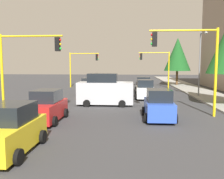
{
  "coord_description": "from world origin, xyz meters",
  "views": [
    {
      "loc": [
        22.79,
        1.72,
        3.57
      ],
      "look_at": [
        0.32,
        0.04,
        1.2
      ],
      "focal_mm": 38.72,
      "sensor_mm": 36.0,
      "label": 1
    }
  ],
  "objects_px": {
    "street_lamp_curbside": "(201,57)",
    "car_red": "(46,107)",
    "car_yellow": "(9,130)",
    "delivery_van_silver": "(105,91)",
    "car_blue": "(159,106)",
    "traffic_signal_far_right": "(82,63)",
    "car_orange": "(89,87)",
    "traffic_signal_near_right": "(26,58)",
    "car_black": "(143,85)",
    "car_white": "(145,90)",
    "traffic_signal_near_left": "(190,55)",
    "tree_roadside_far": "(178,54)",
    "traffic_signal_far_left": "(156,62)"
  },
  "relations": [
    {
      "from": "car_white",
      "to": "street_lamp_curbside",
      "type": "bearing_deg",
      "value": 100.59
    },
    {
      "from": "street_lamp_curbside",
      "to": "tree_roadside_far",
      "type": "distance_m",
      "value": 14.42
    },
    {
      "from": "car_yellow",
      "to": "car_white",
      "type": "distance_m",
      "value": 17.32
    },
    {
      "from": "tree_roadside_far",
      "to": "car_black",
      "type": "bearing_deg",
      "value": -31.03
    },
    {
      "from": "traffic_signal_far_left",
      "to": "car_blue",
      "type": "xyz_separation_m",
      "value": [
        21.15,
        -2.07,
        -2.95
      ]
    },
    {
      "from": "traffic_signal_far_right",
      "to": "car_red",
      "type": "bearing_deg",
      "value": 5.54
    },
    {
      "from": "delivery_van_silver",
      "to": "car_blue",
      "type": "distance_m",
      "value": 6.55
    },
    {
      "from": "traffic_signal_far_left",
      "to": "car_orange",
      "type": "xyz_separation_m",
      "value": [
        9.03,
        -8.67,
        -2.95
      ]
    },
    {
      "from": "car_blue",
      "to": "traffic_signal_near_right",
      "type": "bearing_deg",
      "value": -97.07
    },
    {
      "from": "car_red",
      "to": "car_blue",
      "type": "relative_size",
      "value": 1.05
    },
    {
      "from": "car_orange",
      "to": "traffic_signal_far_right",
      "type": "bearing_deg",
      "value": -163.78
    },
    {
      "from": "traffic_signal_far_right",
      "to": "street_lamp_curbside",
      "type": "relative_size",
      "value": 0.76
    },
    {
      "from": "delivery_van_silver",
      "to": "car_blue",
      "type": "xyz_separation_m",
      "value": [
        5.15,
        4.03,
        -0.39
      ]
    },
    {
      "from": "car_orange",
      "to": "traffic_signal_near_left",
      "type": "bearing_deg",
      "value": 38.6
    },
    {
      "from": "delivery_van_silver",
      "to": "car_orange",
      "type": "bearing_deg",
      "value": -159.79
    },
    {
      "from": "delivery_van_silver",
      "to": "car_orange",
      "type": "xyz_separation_m",
      "value": [
        -6.97,
        -2.57,
        -0.39
      ]
    },
    {
      "from": "car_red",
      "to": "car_black",
      "type": "height_order",
      "value": "same"
    },
    {
      "from": "street_lamp_curbside",
      "to": "car_orange",
      "type": "xyz_separation_m",
      "value": [
        -1.36,
        -12.22,
        -3.45
      ]
    },
    {
      "from": "traffic_signal_near_right",
      "to": "street_lamp_curbside",
      "type": "height_order",
      "value": "street_lamp_curbside"
    },
    {
      "from": "traffic_signal_near_left",
      "to": "traffic_signal_far_left",
      "type": "distance_m",
      "value": 20.0
    },
    {
      "from": "tree_roadside_far",
      "to": "car_red",
      "type": "bearing_deg",
      "value": -26.32
    },
    {
      "from": "car_orange",
      "to": "car_white",
      "type": "xyz_separation_m",
      "value": [
        2.46,
        6.3,
        0.0
      ]
    },
    {
      "from": "car_black",
      "to": "car_blue",
      "type": "xyz_separation_m",
      "value": [
        15.0,
        0.19,
        -0.0
      ]
    },
    {
      "from": "car_yellow",
      "to": "street_lamp_curbside",
      "type": "bearing_deg",
      "value": 144.31
    },
    {
      "from": "street_lamp_curbside",
      "to": "delivery_van_silver",
      "type": "distance_m",
      "value": 11.57
    },
    {
      "from": "traffic_signal_near_left",
      "to": "street_lamp_curbside",
      "type": "xyz_separation_m",
      "value": [
        -9.61,
        3.46,
        0.14
      ]
    },
    {
      "from": "traffic_signal_near_right",
      "to": "car_yellow",
      "type": "distance_m",
      "value": 8.59
    },
    {
      "from": "car_yellow",
      "to": "traffic_signal_near_right",
      "type": "bearing_deg",
      "value": -161.38
    },
    {
      "from": "traffic_signal_near_right",
      "to": "delivery_van_silver",
      "type": "bearing_deg",
      "value": 127.3
    },
    {
      "from": "traffic_signal_far_right",
      "to": "car_red",
      "type": "relative_size",
      "value": 1.37
    },
    {
      "from": "traffic_signal_far_left",
      "to": "street_lamp_curbside",
      "type": "xyz_separation_m",
      "value": [
        10.39,
        3.54,
        0.5
      ]
    },
    {
      "from": "car_orange",
      "to": "car_red",
      "type": "bearing_deg",
      "value": -2.03
    },
    {
      "from": "traffic_signal_far_right",
      "to": "car_orange",
      "type": "height_order",
      "value": "traffic_signal_far_right"
    },
    {
      "from": "traffic_signal_near_left",
      "to": "tree_roadside_far",
      "type": "bearing_deg",
      "value": 171.1
    },
    {
      "from": "street_lamp_curbside",
      "to": "car_red",
      "type": "bearing_deg",
      "value": -46.92
    },
    {
      "from": "traffic_signal_near_left",
      "to": "traffic_signal_near_right",
      "type": "distance_m",
      "value": 11.44
    },
    {
      "from": "traffic_signal_far_left",
      "to": "car_white",
      "type": "distance_m",
      "value": 12.1
    },
    {
      "from": "car_blue",
      "to": "traffic_signal_far_right",
      "type": "bearing_deg",
      "value": -156.43
    },
    {
      "from": "tree_roadside_far",
      "to": "car_blue",
      "type": "bearing_deg",
      "value": -13.24
    },
    {
      "from": "traffic_signal_near_right",
      "to": "car_yellow",
      "type": "bearing_deg",
      "value": 18.62
    },
    {
      "from": "street_lamp_curbside",
      "to": "car_orange",
      "type": "height_order",
      "value": "street_lamp_curbside"
    },
    {
      "from": "traffic_signal_far_right",
      "to": "traffic_signal_far_left",
      "type": "height_order",
      "value": "traffic_signal_far_left"
    },
    {
      "from": "street_lamp_curbside",
      "to": "car_white",
      "type": "bearing_deg",
      "value": -79.41
    },
    {
      "from": "traffic_signal_near_right",
      "to": "delivery_van_silver",
      "type": "relative_size",
      "value": 1.18
    },
    {
      "from": "street_lamp_curbside",
      "to": "car_blue",
      "type": "distance_m",
      "value": 12.62
    },
    {
      "from": "car_black",
      "to": "car_white",
      "type": "relative_size",
      "value": 0.93
    },
    {
      "from": "traffic_signal_far_left",
      "to": "car_red",
      "type": "xyz_separation_m",
      "value": [
        22.25,
        -9.14,
        -2.95
      ]
    },
    {
      "from": "traffic_signal_near_right",
      "to": "car_black",
      "type": "xyz_separation_m",
      "value": [
        -13.85,
        9.09,
        -3.13
      ]
    },
    {
      "from": "traffic_signal_far_left",
      "to": "car_red",
      "type": "height_order",
      "value": "traffic_signal_far_left"
    },
    {
      "from": "car_yellow",
      "to": "delivery_van_silver",
      "type": "bearing_deg",
      "value": 166.89
    }
  ]
}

